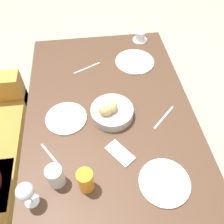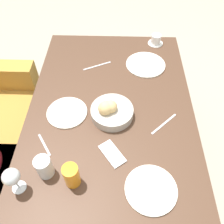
% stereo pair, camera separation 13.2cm
% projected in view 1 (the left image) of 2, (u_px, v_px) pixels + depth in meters
% --- Properties ---
extents(ground_plane, '(10.00, 10.00, 0.00)m').
position_uv_depth(ground_plane, '(111.00, 173.00, 1.91)').
color(ground_plane, '#A89E89').
extents(dining_table, '(1.59, 0.96, 0.74)m').
position_uv_depth(dining_table, '(111.00, 126.00, 1.40)').
color(dining_table, '#4C3323').
rests_on(dining_table, ground_plane).
extents(bread_basket, '(0.24, 0.24, 0.12)m').
position_uv_depth(bread_basket, '(111.00, 111.00, 1.31)').
color(bread_basket, '#B2ADA3').
rests_on(bread_basket, dining_table).
extents(plate_near_left, '(0.24, 0.24, 0.01)m').
position_uv_depth(plate_near_left, '(164.00, 182.00, 1.09)').
color(plate_near_left, silver).
rests_on(plate_near_left, dining_table).
extents(plate_near_right, '(0.27, 0.27, 0.01)m').
position_uv_depth(plate_near_right, '(135.00, 62.00, 1.63)').
color(plate_near_right, silver).
rests_on(plate_near_right, dining_table).
extents(plate_far_center, '(0.23, 0.23, 0.01)m').
position_uv_depth(plate_far_center, '(66.00, 118.00, 1.32)').
color(plate_far_center, silver).
rests_on(plate_far_center, dining_table).
extents(juice_glass, '(0.07, 0.07, 0.13)m').
position_uv_depth(juice_glass, '(86.00, 181.00, 1.03)').
color(juice_glass, orange).
rests_on(juice_glass, dining_table).
extents(water_tumbler, '(0.08, 0.08, 0.12)m').
position_uv_depth(water_tumbler, '(56.00, 176.00, 1.05)').
color(water_tumbler, silver).
rests_on(water_tumbler, dining_table).
extents(wine_glass, '(0.08, 0.08, 0.16)m').
position_uv_depth(wine_glass, '(25.00, 192.00, 0.95)').
color(wine_glass, silver).
rests_on(wine_glass, dining_table).
extents(coffee_cup, '(0.11, 0.11, 0.07)m').
position_uv_depth(coffee_cup, '(140.00, 37.00, 1.77)').
color(coffee_cup, white).
rests_on(coffee_cup, dining_table).
extents(fork_silver, '(0.14, 0.15, 0.00)m').
position_uv_depth(fork_silver, '(164.00, 117.00, 1.33)').
color(fork_silver, '#B7B7BC').
rests_on(fork_silver, dining_table).
extents(knife_silver, '(0.10, 0.18, 0.00)m').
position_uv_depth(knife_silver, '(87.00, 68.00, 1.60)').
color(knife_silver, '#B7B7BC').
rests_on(knife_silver, dining_table).
extents(spoon_coffee, '(0.13, 0.09, 0.00)m').
position_uv_depth(spoon_coffee, '(49.00, 154.00, 1.19)').
color(spoon_coffee, '#B7B7BC').
rests_on(spoon_coffee, dining_table).
extents(cell_phone, '(0.16, 0.15, 0.01)m').
position_uv_depth(cell_phone, '(120.00, 153.00, 1.19)').
color(cell_phone, silver).
rests_on(cell_phone, dining_table).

